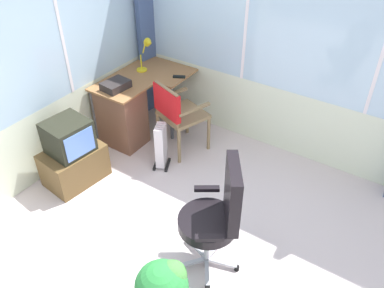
% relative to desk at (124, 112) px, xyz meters
% --- Properties ---
extents(ground, '(5.01, 5.29, 0.06)m').
position_rel_desk_xyz_m(ground, '(-1.10, -1.83, -0.44)').
color(ground, beige).
extents(north_window_panel, '(4.01, 0.07, 2.74)m').
position_rel_desk_xyz_m(north_window_panel, '(-1.10, 0.35, 0.96)').
color(north_window_panel, silver).
rests_on(north_window_panel, ground).
extents(east_window_panel, '(0.07, 4.29, 2.74)m').
position_rel_desk_xyz_m(east_window_panel, '(0.94, -1.83, 0.96)').
color(east_window_panel, silver).
rests_on(east_window_panel, ground).
extents(curtain_corner, '(0.28, 0.10, 2.64)m').
position_rel_desk_xyz_m(curtain_corner, '(0.81, 0.22, 0.91)').
color(curtain_corner, '#455882').
rests_on(curtain_corner, ground).
extents(desk, '(1.16, 0.81, 0.77)m').
position_rel_desk_xyz_m(desk, '(0.00, 0.00, 0.00)').
color(desk, '#98663C').
rests_on(desk, ground).
extents(desk_lamp, '(0.23, 0.20, 0.41)m').
position_rel_desk_xyz_m(desk_lamp, '(0.54, 0.01, 0.62)').
color(desk_lamp, yellow).
rests_on(desk_lamp, desk).
extents(tv_remote, '(0.11, 0.15, 0.02)m').
position_rel_desk_xyz_m(tv_remote, '(0.56, -0.44, 0.37)').
color(tv_remote, black).
rests_on(tv_remote, desk).
extents(paper_tray, '(0.32, 0.26, 0.09)m').
position_rel_desk_xyz_m(paper_tray, '(-0.07, 0.01, 0.40)').
color(paper_tray, '#2A2423').
rests_on(paper_tray, desk).
extents(wooden_armchair, '(0.62, 0.61, 0.90)m').
position_rel_desk_xyz_m(wooden_armchair, '(0.17, -0.65, 0.18)').
color(wooden_armchair, olive).
rests_on(wooden_armchair, ground).
extents(office_chair, '(0.61, 0.60, 1.12)m').
position_rel_desk_xyz_m(office_chair, '(-0.99, -1.91, 0.23)').
color(office_chair, '#B7B7BF').
rests_on(office_chair, ground).
extents(tv_on_stand, '(0.69, 0.51, 0.77)m').
position_rel_desk_xyz_m(tv_on_stand, '(-0.88, -0.03, -0.07)').
color(tv_on_stand, brown).
rests_on(tv_on_stand, ground).
extents(space_heater, '(0.29, 0.25, 0.56)m').
position_rel_desk_xyz_m(space_heater, '(-0.14, -0.67, -0.13)').
color(space_heater, silver).
rests_on(space_heater, ground).
extents(potted_plant, '(0.42, 0.42, 0.53)m').
position_rel_desk_xyz_m(potted_plant, '(-1.62, -1.81, -0.10)').
color(potted_plant, '#38445A').
rests_on(potted_plant, ground).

